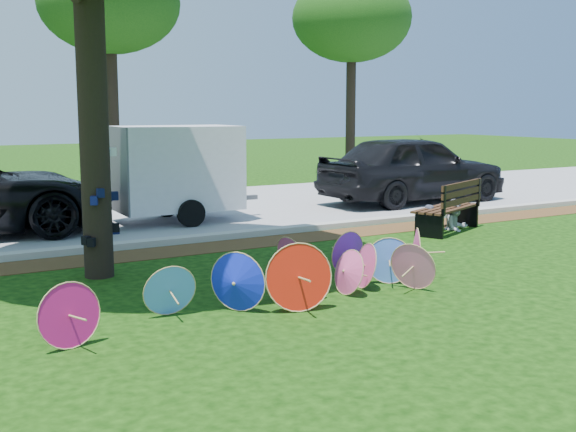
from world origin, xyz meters
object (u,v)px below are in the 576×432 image
Objects in this scene: parasol_pile at (310,271)px; cargo_trailer at (177,168)px; person_right at (457,200)px; park_bench at (446,207)px; person_left at (431,206)px; dark_pickup at (413,168)px.

cargo_trailer is (0.88, 7.08, 0.86)m from parasol_pile.
cargo_trailer is at bearing 82.95° from parasol_pile.
person_right is at bearing 29.37° from parasol_pile.
park_bench is 0.36m from person_left.
parasol_pile is 4.68× the size of person_right.
parasol_pile is 7.19m from cargo_trailer.
park_bench is 0.37m from person_right.
parasol_pile is 5.33× the size of person_left.
person_left is at bearing -42.76° from cargo_trailer.
cargo_trailer reaches higher than dark_pickup.
dark_pickup is at bearing 1.79° from cargo_trailer.
person_left is (-0.35, 0.05, 0.04)m from park_bench.
person_left reaches higher than parasol_pile.
cargo_trailer reaches higher than parasol_pile.
cargo_trailer is at bearing 87.92° from dark_pickup.
parasol_pile is 6.07m from park_bench.
person_left is 0.88× the size of person_right.
cargo_trailer reaches higher than park_bench.
parasol_pile is at bearing -95.20° from cargo_trailer.
dark_pickup reaches higher than parasol_pile.
person_right is (0.70, 0.00, 0.08)m from person_left.
person_right is (0.35, 0.05, 0.11)m from park_bench.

